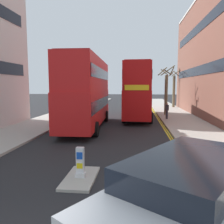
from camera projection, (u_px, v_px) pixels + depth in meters
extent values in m
cube|color=#ADA89E|center=(191.00, 127.00, 18.88)|extent=(4.00, 80.00, 0.14)
cube|color=#ADA89E|center=(40.00, 124.00, 20.26)|extent=(4.00, 80.00, 0.14)
cube|color=yellow|center=(168.00, 132.00, 17.13)|extent=(0.10, 56.00, 0.01)
cube|color=yellow|center=(166.00, 132.00, 17.15)|extent=(0.10, 56.00, 0.01)
cube|color=#ADA89E|center=(81.00, 178.00, 8.47)|extent=(1.10, 2.20, 0.10)
cube|color=silver|center=(80.00, 175.00, 8.45)|extent=(0.36, 0.28, 0.16)
cube|color=white|center=(80.00, 160.00, 8.39)|extent=(0.28, 0.20, 0.95)
cube|color=blue|center=(79.00, 156.00, 8.26)|extent=(0.22, 0.01, 0.26)
cube|color=yellow|center=(80.00, 166.00, 8.31)|extent=(0.22, 0.01, 0.20)
cube|color=red|center=(87.00, 107.00, 18.74)|extent=(2.80, 10.87, 2.60)
cube|color=red|center=(86.00, 75.00, 18.45)|extent=(2.75, 10.65, 2.50)
cube|color=black|center=(87.00, 103.00, 18.70)|extent=(2.82, 10.43, 0.84)
cube|color=black|center=(86.00, 74.00, 18.43)|extent=(2.80, 10.22, 0.80)
cube|color=yellow|center=(96.00, 87.00, 23.89)|extent=(2.00, 0.12, 0.44)
cube|color=maroon|center=(86.00, 59.00, 18.30)|extent=(2.52, 9.78, 0.10)
cylinder|color=black|center=(81.00, 116.00, 22.29)|extent=(0.33, 1.05, 1.04)
cylinder|color=black|center=(106.00, 116.00, 22.09)|extent=(0.33, 1.05, 1.04)
cylinder|color=black|center=(60.00, 129.00, 15.66)|extent=(0.33, 1.05, 1.04)
cylinder|color=black|center=(96.00, 129.00, 15.46)|extent=(0.33, 1.05, 1.04)
cube|color=#B20F0F|center=(139.00, 102.00, 24.29)|extent=(3.02, 10.91, 2.60)
cube|color=#B20F0F|center=(139.00, 78.00, 24.00)|extent=(2.96, 10.69, 2.50)
cube|color=black|center=(139.00, 99.00, 24.26)|extent=(3.03, 10.48, 0.84)
cube|color=black|center=(139.00, 77.00, 23.99)|extent=(3.01, 10.26, 0.80)
cube|color=yellow|center=(137.00, 88.00, 18.83)|extent=(2.00, 0.16, 0.44)
cube|color=maroon|center=(140.00, 65.00, 23.85)|extent=(2.72, 9.82, 0.10)
cylinder|color=black|center=(151.00, 118.00, 20.95)|extent=(0.35, 1.05, 1.04)
cylinder|color=black|center=(124.00, 117.00, 21.34)|extent=(0.35, 1.05, 1.04)
cylinder|color=black|center=(150.00, 110.00, 27.52)|extent=(0.35, 1.05, 1.04)
cylinder|color=black|center=(130.00, 110.00, 27.91)|extent=(0.35, 1.05, 1.04)
cube|color=silver|center=(186.00, 218.00, 4.35)|extent=(4.19, 4.96, 1.50)
cube|color=black|center=(191.00, 175.00, 4.38)|extent=(3.12, 3.49, 0.76)
cube|color=orange|center=(186.00, 215.00, 4.35)|extent=(4.00, 4.66, 0.10)
cylinder|color=black|center=(174.00, 203.00, 6.11)|extent=(0.56, 0.69, 0.68)
cylinder|color=#2D2D38|center=(167.00, 115.00, 22.89)|extent=(0.22, 0.22, 0.85)
cube|color=#26262B|center=(167.00, 108.00, 22.81)|extent=(0.34, 0.22, 0.56)
sphere|color=tan|center=(167.00, 104.00, 22.76)|extent=(0.20, 0.20, 0.20)
cylinder|color=#6B6047|center=(166.00, 95.00, 26.10)|extent=(0.35, 0.35, 4.50)
cylinder|color=#6B6047|center=(172.00, 71.00, 25.84)|extent=(0.34, 1.25, 0.93)
cylinder|color=#6B6047|center=(168.00, 70.00, 26.52)|extent=(1.62, 0.54, 1.20)
cylinder|color=#6B6047|center=(163.00, 71.00, 26.35)|extent=(1.14, 0.94, 1.00)
cylinder|color=#6B6047|center=(164.00, 72.00, 25.51)|extent=(0.80, 0.71, 0.71)
cylinder|color=#6B6047|center=(167.00, 72.00, 25.36)|extent=(0.97, 0.17, 0.73)
cylinder|color=#6B6047|center=(174.00, 92.00, 35.47)|extent=(0.40, 0.40, 4.79)
cylinder|color=#6B6047|center=(180.00, 72.00, 34.88)|extent=(0.48, 1.57, 1.16)
cylinder|color=#6B6047|center=(177.00, 73.00, 35.74)|extent=(1.42, 1.00, 1.19)
cylinder|color=#6B6047|center=(171.00, 73.00, 35.64)|extent=(1.03, 0.88, 0.91)
cylinder|color=#6B6047|center=(173.00, 74.00, 34.89)|extent=(0.72, 0.65, 0.65)
cylinder|color=#6B6047|center=(176.00, 74.00, 34.75)|extent=(0.88, 0.63, 0.73)
cube|color=black|center=(203.00, 24.00, 22.56)|extent=(0.04, 24.64, 1.00)
cube|color=black|center=(201.00, 70.00, 23.07)|extent=(0.04, 24.64, 1.00)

